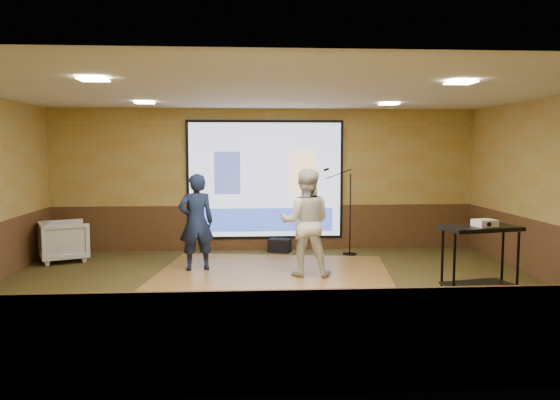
{
  "coord_description": "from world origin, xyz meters",
  "views": [
    {
      "loc": [
        -0.45,
        -8.1,
        2.17
      ],
      "look_at": [
        0.15,
        1.03,
        1.3
      ],
      "focal_mm": 35.0,
      "sensor_mm": 36.0,
      "label": 1
    }
  ],
  "objects": [
    {
      "name": "banquet_chair",
      "position": [
        -3.91,
        2.51,
        0.39
      ],
      "size": [
        1.13,
        1.12,
        0.78
      ],
      "primitive_type": "imported",
      "rotation": [
        0.0,
        0.0,
        2.0
      ],
      "color": "gray",
      "rests_on": "ground"
    },
    {
      "name": "duffel_bag",
      "position": [
        0.29,
        3.15,
        0.14
      ],
      "size": [
        0.52,
        0.43,
        0.28
      ],
      "primitive_type": "cube",
      "rotation": [
        0.0,
        0.0,
        -0.33
      ],
      "color": "black",
      "rests_on": "ground"
    },
    {
      "name": "player_left",
      "position": [
        -1.29,
        1.46,
        0.88
      ],
      "size": [
        0.7,
        0.54,
        1.7
      ],
      "primitive_type": "imported",
      "rotation": [
        0.0,
        0.0,
        3.38
      ],
      "color": "#141E3F",
      "rests_on": "dance_floor"
    },
    {
      "name": "av_table",
      "position": [
        2.8,
        -0.85,
        0.8
      ],
      "size": [
        1.05,
        0.55,
        1.1
      ],
      "rotation": [
        0.0,
        0.0,
        0.21
      ],
      "color": "black",
      "rests_on": "ground"
    },
    {
      "name": "ground",
      "position": [
        0.0,
        0.0,
        0.0
      ],
      "size": [
        9.0,
        9.0,
        0.0
      ],
      "primitive_type": "plane",
      "color": "#2A3317",
      "rests_on": "ground"
    },
    {
      "name": "projector",
      "position": [
        2.84,
        -0.89,
        1.15
      ],
      "size": [
        0.33,
        0.3,
        0.09
      ],
      "primitive_type": "cube",
      "rotation": [
        0.0,
        0.0,
        0.25
      ],
      "color": "white",
      "rests_on": "av_table"
    },
    {
      "name": "wainscot_back",
      "position": [
        0.0,
        3.48,
        0.47
      ],
      "size": [
        9.0,
        0.04,
        0.95
      ],
      "primitive_type": "cube",
      "color": "#442916",
      "rests_on": "ground"
    },
    {
      "name": "wainscot_front",
      "position": [
        0.0,
        -3.48,
        0.47
      ],
      "size": [
        9.0,
        0.04,
        0.95
      ],
      "primitive_type": "cube",
      "color": "#442916",
      "rests_on": "ground"
    },
    {
      "name": "downlight_nw",
      "position": [
        -2.2,
        1.8,
        2.97
      ],
      "size": [
        0.32,
        0.32,
        0.02
      ],
      "primitive_type": "cube",
      "color": "#FFE5BF",
      "rests_on": "room_shell"
    },
    {
      "name": "wainscot_right",
      "position": [
        4.48,
        0.0,
        0.47
      ],
      "size": [
        0.04,
        7.0,
        0.95
      ],
      "primitive_type": "cube",
      "color": "#442916",
      "rests_on": "ground"
    },
    {
      "name": "projector_screen",
      "position": [
        0.0,
        3.44,
        1.47
      ],
      "size": [
        3.32,
        0.06,
        2.52
      ],
      "color": "black",
      "rests_on": "room_shell"
    },
    {
      "name": "dance_floor",
      "position": [
        0.06,
        1.22,
        0.01
      ],
      "size": [
        4.34,
        3.54,
        0.03
      ],
      "primitive_type": "cube",
      "rotation": [
        0.0,
        0.0,
        -0.14
      ],
      "color": "olive",
      "rests_on": "ground"
    },
    {
      "name": "player_right",
      "position": [
        0.58,
        0.92,
        0.93
      ],
      "size": [
        0.96,
        0.79,
        1.8
      ],
      "primitive_type": "imported",
      "rotation": [
        0.0,
        0.0,
        3.0
      ],
      "color": "beige",
      "rests_on": "dance_floor"
    },
    {
      "name": "room_shell",
      "position": [
        0.0,
        0.0,
        2.09
      ],
      "size": [
        9.04,
        7.04,
        3.02
      ],
      "color": "#AB9147",
      "rests_on": "ground"
    },
    {
      "name": "downlight_ne",
      "position": [
        2.2,
        1.8,
        2.97
      ],
      "size": [
        0.32,
        0.32,
        0.02
      ],
      "primitive_type": "cube",
      "color": "#FFE5BF",
      "rests_on": "room_shell"
    },
    {
      "name": "downlight_se",
      "position": [
        2.2,
        -1.5,
        2.97
      ],
      "size": [
        0.32,
        0.32,
        0.02
      ],
      "primitive_type": "cube",
      "color": "#FFE5BF",
      "rests_on": "room_shell"
    },
    {
      "name": "downlight_sw",
      "position": [
        -2.2,
        -1.5,
        2.97
      ],
      "size": [
        0.32,
        0.32,
        0.02
      ],
      "primitive_type": "cube",
      "color": "#FFE5BF",
      "rests_on": "room_shell"
    },
    {
      "name": "mic_stand",
      "position": [
        1.65,
        2.8,
        0.49
      ],
      "size": [
        0.7,
        0.29,
        1.78
      ],
      "rotation": [
        0.0,
        0.0,
        0.33
      ],
      "color": "black",
      "rests_on": "ground"
    }
  ]
}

